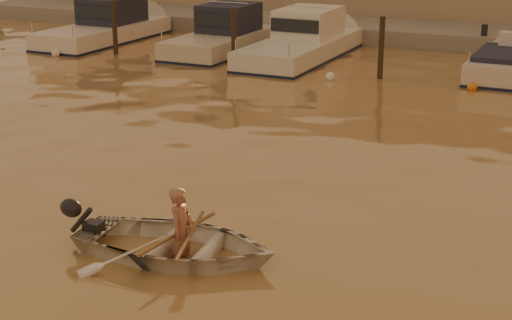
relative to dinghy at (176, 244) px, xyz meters
The scene contains 18 objects.
ground_plane 1.09m from the dinghy, 136.89° to the left, with size 160.00×160.00×0.00m, color #905F39.
dinghy is the anchor object (origin of this frame).
person 0.24m from the dinghy, ahead, with size 0.54×0.36×1.49m, color #9D634E.
outboard_motor 1.50m from the dinghy, behind, with size 0.90×0.40×0.70m, color black, non-canonical shape.
oar_port 0.32m from the dinghy, ahead, with size 0.06×0.06×2.10m, color brown.
oar_starboard 0.20m from the dinghy, ahead, with size 0.06×0.06×2.10m, color brown.
moored_boat_0 21.43m from the dinghy, 128.68° to the left, with size 2.38×7.51×1.75m, color silver, non-canonical shape.
moored_boat_1 18.50m from the dinghy, 115.26° to the left, with size 2.28×6.78×1.75m, color beige, non-canonical shape.
moored_boat_2 17.36m from the dinghy, 105.46° to the left, with size 2.39×7.98×1.75m, color silver, non-canonical shape.
moored_boat_3 16.93m from the dinghy, 81.12° to the left, with size 1.92×5.61×0.95m, color beige, non-canonical shape.
piling_0 18.40m from the dinghy, 127.82° to the left, with size 0.18×0.18×2.20m, color #2D2319.
piling_1 15.84m from the dinghy, 113.37° to the left, with size 0.18×0.18×2.20m, color #2D2319.
piling_2 14.58m from the dinghy, 93.85° to the left, with size 0.18×0.18×2.20m, color #2D2319.
fender_a 18.55m from the dinghy, 134.68° to the left, with size 0.30×0.30×0.30m, color silver.
fender_b 16.24m from the dinghy, 116.81° to the left, with size 0.30×0.30×0.30m, color orange.
fender_c 13.88m from the dinghy, 99.86° to the left, with size 0.30×0.30×0.30m, color white.
fender_d 14.22m from the dinghy, 81.68° to the left, with size 0.30×0.30×0.30m, color orange.
quay 22.24m from the dinghy, 92.00° to the left, with size 52.00×4.00×1.00m, color gray.
Camera 1 is at (6.81, -10.55, 5.37)m, focal length 55.00 mm.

